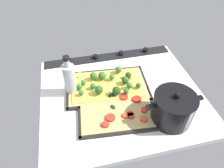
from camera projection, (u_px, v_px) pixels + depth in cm
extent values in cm
cube|color=silver|center=(121.00, 95.00, 100.34)|extent=(76.72, 66.73, 3.00)
cube|color=black|center=(108.00, 57.00, 120.00)|extent=(73.65, 7.00, 0.80)
cylinder|color=black|center=(145.00, 50.00, 122.84)|extent=(2.80, 2.80, 1.80)
cylinder|color=black|center=(121.00, 53.00, 120.34)|extent=(2.80, 2.80, 1.80)
cylinder|color=black|center=(95.00, 56.00, 117.85)|extent=(2.80, 2.80, 1.80)
cylinder|color=black|center=(69.00, 60.00, 115.35)|extent=(2.80, 2.80, 1.80)
cube|color=black|center=(107.00, 87.00, 101.83)|extent=(42.17, 28.34, 0.50)
cube|color=black|center=(104.00, 71.00, 110.09)|extent=(40.22, 4.47, 1.30)
cube|color=black|center=(111.00, 105.00, 93.01)|extent=(40.22, 4.47, 1.30)
cube|color=black|center=(145.00, 82.00, 103.60)|extent=(3.24, 25.17, 1.30)
cube|color=black|center=(68.00, 90.00, 99.49)|extent=(3.24, 25.17, 1.30)
cube|color=tan|center=(107.00, 86.00, 101.31)|extent=(39.58, 25.76, 1.00)
cube|color=#EDC64C|center=(107.00, 85.00, 100.82)|extent=(36.38, 23.24, 0.40)
cone|color=#4D8B3F|center=(125.00, 83.00, 100.77)|extent=(1.98, 1.98, 1.11)
sphere|color=#2D5B23|center=(125.00, 80.00, 99.45)|extent=(3.59, 3.59, 3.59)
cone|color=#68AD54|center=(112.00, 79.00, 102.64)|extent=(1.55, 1.55, 1.19)
sphere|color=#427533|center=(112.00, 77.00, 101.49)|extent=(2.82, 2.82, 2.82)
cone|color=#5B9F46|center=(93.00, 88.00, 98.19)|extent=(1.53, 1.53, 0.95)
sphere|color=#386B28|center=(93.00, 86.00, 97.14)|extent=(2.78, 2.78, 2.78)
cone|color=#68AD54|center=(119.00, 72.00, 106.72)|extent=(1.87, 1.87, 1.12)
sphere|color=#427533|center=(119.00, 69.00, 105.45)|extent=(3.40, 3.40, 3.40)
cone|color=#4D8B3F|center=(138.00, 87.00, 98.70)|extent=(1.37, 1.37, 0.82)
sphere|color=#2D5B23|center=(139.00, 85.00, 97.77)|extent=(2.49, 2.49, 2.49)
cone|color=#5B9F46|center=(102.00, 78.00, 103.25)|extent=(2.19, 2.19, 0.92)
sphere|color=#386B28|center=(102.00, 76.00, 101.90)|extent=(3.98, 3.98, 3.98)
cone|color=#427635|center=(128.00, 77.00, 103.69)|extent=(1.73, 1.73, 1.03)
sphere|color=#264C1C|center=(128.00, 75.00, 102.51)|extent=(3.15, 3.15, 3.15)
cone|color=#427635|center=(116.00, 94.00, 95.31)|extent=(2.19, 2.19, 1.30)
sphere|color=#264C1C|center=(116.00, 91.00, 93.82)|extent=(3.98, 3.98, 3.98)
cone|color=#68AD54|center=(84.00, 84.00, 99.98)|extent=(1.41, 1.41, 1.07)
sphere|color=#427533|center=(84.00, 82.00, 98.94)|extent=(2.57, 2.57, 2.57)
cone|color=#68AD54|center=(129.00, 88.00, 98.05)|extent=(1.61, 1.61, 1.27)
sphere|color=#427533|center=(130.00, 85.00, 96.85)|extent=(2.93, 2.93, 2.93)
cone|color=#68AD54|center=(80.00, 89.00, 97.69)|extent=(1.44, 1.44, 1.22)
sphere|color=#427533|center=(80.00, 86.00, 96.59)|extent=(2.61, 2.61, 2.61)
cone|color=#5B9F46|center=(126.00, 93.00, 95.72)|extent=(1.33, 1.33, 0.96)
sphere|color=#386B28|center=(126.00, 91.00, 94.76)|extent=(2.41, 2.41, 2.41)
cone|color=#4D8B3F|center=(99.00, 93.00, 95.80)|extent=(2.15, 2.15, 1.33)
sphere|color=#2D5B23|center=(99.00, 89.00, 94.33)|extent=(3.91, 3.91, 3.91)
cone|color=#68AD54|center=(82.00, 94.00, 95.11)|extent=(1.38, 1.38, 1.07)
sphere|color=#427533|center=(82.00, 92.00, 94.09)|extent=(2.50, 2.50, 2.50)
cone|color=#5B9F46|center=(94.00, 79.00, 102.96)|extent=(1.93, 1.93, 1.26)
sphere|color=#386B28|center=(93.00, 76.00, 101.61)|extent=(3.50, 3.50, 3.50)
ellipsoid|color=#EDC64C|center=(131.00, 76.00, 104.29)|extent=(3.92, 4.10, 1.25)
ellipsoid|color=#EDC64C|center=(78.00, 85.00, 100.07)|extent=(3.61, 3.37, 1.01)
ellipsoid|color=#EDC64C|center=(79.00, 75.00, 104.89)|extent=(5.43, 5.13, 1.51)
cube|color=black|center=(117.00, 111.00, 90.94)|extent=(36.35, 28.18, 0.50)
cube|color=black|center=(113.00, 91.00, 99.24)|extent=(34.21, 4.25, 1.30)
cube|color=black|center=(121.00, 133.00, 82.09)|extent=(34.21, 4.25, 1.30)
cube|color=black|center=(153.00, 106.00, 92.31)|extent=(3.45, 25.24, 1.30)
cube|color=black|center=(79.00, 114.00, 89.02)|extent=(3.45, 25.24, 1.30)
cube|color=tan|center=(117.00, 110.00, 90.46)|extent=(33.75, 25.58, 0.90)
cylinder|color=#D14723|center=(144.00, 119.00, 85.64)|extent=(3.02, 3.02, 1.00)
cylinder|color=#B22319|center=(137.00, 99.00, 93.73)|extent=(4.07, 4.07, 1.00)
cylinder|color=red|center=(131.00, 116.00, 86.82)|extent=(2.84, 2.84, 1.00)
cylinder|color=#B22319|center=(131.00, 114.00, 87.53)|extent=(2.72, 2.72, 1.00)
cylinder|color=red|center=(111.00, 118.00, 86.16)|extent=(4.00, 4.00, 1.00)
cylinder|color=red|center=(144.00, 110.00, 89.18)|extent=(2.74, 2.74, 1.00)
cylinder|color=red|center=(106.00, 124.00, 83.71)|extent=(3.01, 3.01, 1.00)
cylinder|color=#D14723|center=(126.00, 115.00, 87.06)|extent=(2.96, 2.96, 1.00)
cylinder|color=red|center=(125.00, 97.00, 94.85)|extent=(3.89, 3.89, 1.00)
ellipsoid|color=#193819|center=(113.00, 107.00, 90.57)|extent=(2.80, 3.26, 0.60)
ellipsoid|color=#193819|center=(114.00, 95.00, 95.89)|extent=(4.54, 3.89, 0.60)
ellipsoid|color=#193819|center=(110.00, 96.00, 95.38)|extent=(2.73, 3.08, 0.60)
cylinder|color=black|center=(173.00, 109.00, 83.95)|extent=(17.07, 17.07, 12.58)
cylinder|color=black|center=(176.00, 98.00, 79.31)|extent=(17.42, 17.42, 0.80)
sphere|color=black|center=(177.00, 95.00, 78.20)|extent=(2.40, 2.40, 2.40)
cube|color=black|center=(198.00, 98.00, 82.84)|extent=(3.60, 2.00, 1.20)
cube|color=black|center=(150.00, 107.00, 79.48)|extent=(3.60, 2.00, 1.20)
cylinder|color=#B7BCC6|center=(70.00, 80.00, 93.80)|extent=(5.63, 5.63, 16.34)
cylinder|color=#B7BCC6|center=(67.00, 63.00, 86.93)|extent=(2.53, 2.53, 3.50)
cylinder|color=black|center=(66.00, 58.00, 85.16)|extent=(2.81, 2.81, 1.60)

